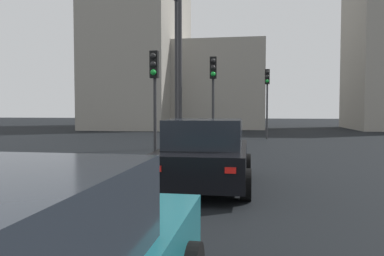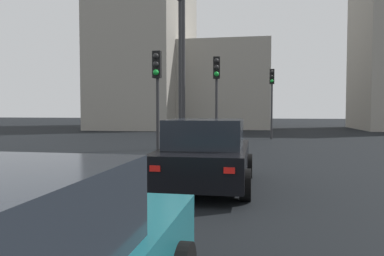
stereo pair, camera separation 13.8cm
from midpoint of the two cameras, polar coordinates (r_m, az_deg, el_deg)
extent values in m
cube|color=black|center=(8.83, 1.63, -4.99)|extent=(4.12, 1.92, 0.68)
cube|color=#1E232B|center=(8.56, 1.47, -0.82)|extent=(1.86, 1.67, 0.63)
cylinder|color=black|center=(10.06, 7.85, -5.67)|extent=(0.64, 0.23, 0.64)
cylinder|color=black|center=(10.26, -2.75, -5.48)|extent=(0.64, 0.23, 0.64)
cylinder|color=black|center=(7.55, 7.60, -8.49)|extent=(0.64, 0.23, 0.64)
cylinder|color=black|center=(7.81, -6.45, -8.11)|extent=(0.64, 0.23, 0.64)
cube|color=red|center=(6.71, 5.25, -6.41)|extent=(0.03, 0.20, 0.11)
cube|color=red|center=(6.92, -6.07, -6.14)|extent=(0.03, 0.20, 0.11)
cylinder|color=#2D2D30|center=(15.80, 2.96, 1.87)|extent=(0.11, 0.11, 3.09)
cube|color=black|center=(15.83, 2.97, 9.10)|extent=(0.22, 0.30, 0.90)
sphere|color=black|center=(15.75, 2.96, 10.12)|extent=(0.20, 0.20, 0.20)
sphere|color=black|center=(15.72, 2.96, 9.15)|extent=(0.20, 0.20, 0.20)
sphere|color=green|center=(15.69, 2.96, 8.17)|extent=(0.20, 0.20, 0.20)
cylinder|color=#2D2D30|center=(12.80, -5.92, 1.13)|extent=(0.11, 0.11, 2.86)
cube|color=black|center=(12.83, -6.04, 9.54)|extent=(0.21, 0.29, 0.90)
sphere|color=black|center=(12.76, -6.20, 10.80)|extent=(0.20, 0.20, 0.20)
sphere|color=black|center=(12.72, -6.20, 9.60)|extent=(0.20, 0.20, 0.20)
sphere|color=green|center=(12.69, -6.19, 8.39)|extent=(0.20, 0.20, 0.20)
cylinder|color=#2D2D30|center=(23.37, 11.12, 2.43)|extent=(0.11, 0.11, 3.35)
cube|color=black|center=(23.40, 11.16, 7.63)|extent=(0.22, 0.29, 0.90)
sphere|color=black|center=(23.31, 11.16, 8.32)|extent=(0.20, 0.20, 0.20)
sphere|color=black|center=(23.29, 11.15, 7.66)|extent=(0.20, 0.20, 0.20)
sphere|color=green|center=(23.27, 11.15, 6.99)|extent=(0.20, 0.20, 0.20)
cylinder|color=#2D2D30|center=(17.33, -2.59, 7.94)|extent=(0.16, 0.16, 6.71)
cylinder|color=#2D2D30|center=(15.53, -2.10, 12.22)|extent=(0.16, 0.16, 8.68)
cube|color=gray|center=(39.00, 4.35, 6.15)|extent=(10.51, 8.60, 8.19)
cube|color=gray|center=(39.81, -7.60, 12.21)|extent=(14.91, 7.61, 16.68)
camera|label=1|loc=(0.07, -90.51, -0.02)|focal=35.23mm
camera|label=2|loc=(0.07, 89.49, 0.02)|focal=35.23mm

